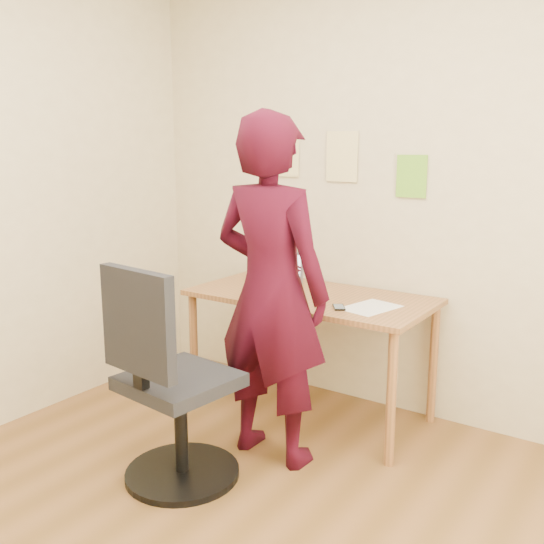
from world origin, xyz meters
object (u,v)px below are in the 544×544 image
Objects in this scene: office_chair at (168,393)px; person at (271,291)px; desk at (310,309)px; phone at (339,307)px; laptop at (276,282)px.

person is at bearing 70.84° from office_chair.
desk is at bearing 88.13° from office_chair.
laptop is at bearing 128.72° from phone.
desk is at bearing 112.71° from phone.
office_chair is 0.61× the size of person.
office_chair is at bearing -151.81° from phone.
person is at bearing -153.26° from phone.
person is at bearing -80.73° from desk.
desk is 1.31× the size of office_chair.
laptop is (-0.22, -0.03, 0.14)m from desk.
person is (0.09, -0.54, 0.23)m from desk.
office_chair is at bearing -106.00° from laptop.
phone is 0.12× the size of office_chair.
desk is 0.26m from laptop.
laptop is at bearing 100.55° from office_chair.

